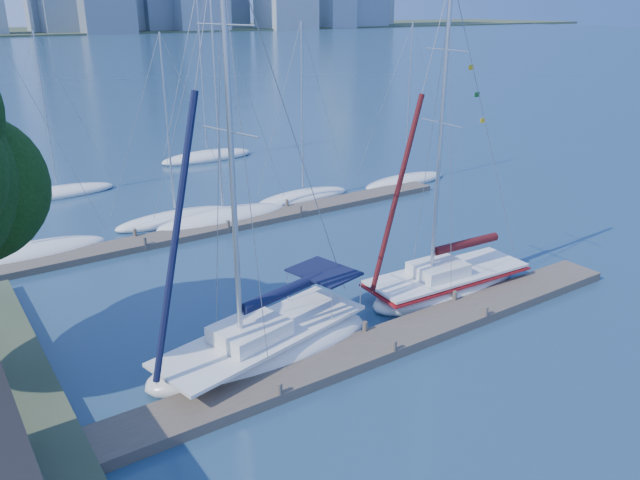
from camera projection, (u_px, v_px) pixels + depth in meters
ground at (379, 349)px, 24.32m from camera, size 700.00×700.00×0.00m
near_dock at (379, 345)px, 24.25m from camera, size 26.00×2.00×0.40m
far_dock at (237, 223)px, 37.70m from camera, size 30.00×1.80×0.36m
sailboat_navy at (263, 330)px, 23.31m from camera, size 9.72×5.02×15.77m
sailboat_maroon at (448, 270)px, 28.76m from camera, size 8.68×3.23×14.29m
bg_boat_0 at (28, 254)px, 32.88m from camera, size 8.40×3.86×12.59m
bg_boat_1 at (176, 218)px, 38.41m from camera, size 7.79×3.57×11.49m
bg_boat_2 at (223, 218)px, 38.36m from camera, size 8.66×2.75×14.14m
bg_boat_3 at (303, 197)px, 42.61m from camera, size 7.10×2.18×11.96m
bg_boat_5 at (405, 180)px, 46.62m from camera, size 7.52×4.89×11.72m
bg_boat_6 at (58, 193)px, 43.59m from camera, size 7.80×2.63×11.38m
bg_boat_7 at (207, 157)px, 53.70m from camera, size 8.50×3.64×13.94m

